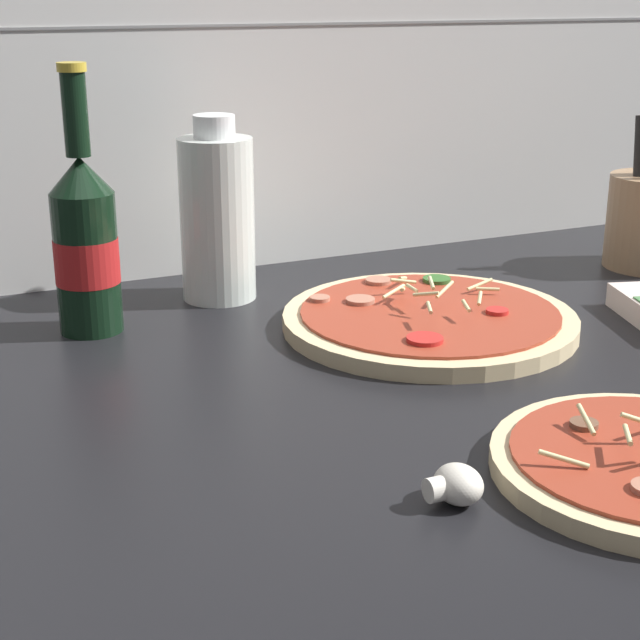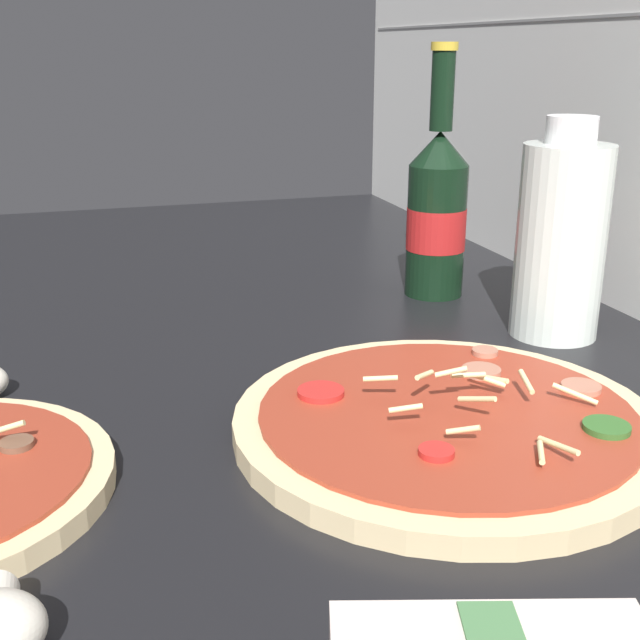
% 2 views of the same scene
% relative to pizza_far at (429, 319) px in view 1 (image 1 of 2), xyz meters
% --- Properties ---
extents(counter_slab, '(1.60, 0.90, 0.03)m').
position_rel_pizza_far_xyz_m(counter_slab, '(-0.08, -0.17, -0.02)').
color(counter_slab, black).
rests_on(counter_slab, ground).
extents(tile_backsplash, '(1.60, 0.01, 0.60)m').
position_rel_pizza_far_xyz_m(tile_backsplash, '(-0.08, 0.28, 0.27)').
color(tile_backsplash, white).
rests_on(tile_backsplash, ground).
extents(pizza_far, '(0.29, 0.29, 0.05)m').
position_rel_pizza_far_xyz_m(pizza_far, '(0.00, 0.00, 0.00)').
color(pizza_far, beige).
rests_on(pizza_far, counter_slab).
extents(beer_bottle, '(0.06, 0.06, 0.25)m').
position_rel_pizza_far_xyz_m(beer_bottle, '(-0.30, 0.13, 0.08)').
color(beer_bottle, black).
rests_on(beer_bottle, counter_slab).
extents(oil_bottle, '(0.08, 0.08, 0.19)m').
position_rel_pizza_far_xyz_m(oil_bottle, '(-0.15, 0.18, 0.08)').
color(oil_bottle, silver).
rests_on(oil_bottle, counter_slab).
extents(mushroom_left, '(0.04, 0.04, 0.03)m').
position_rel_pizza_far_xyz_m(mushroom_left, '(-0.16, -0.30, 0.00)').
color(mushroom_left, white).
rests_on(mushroom_left, counter_slab).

